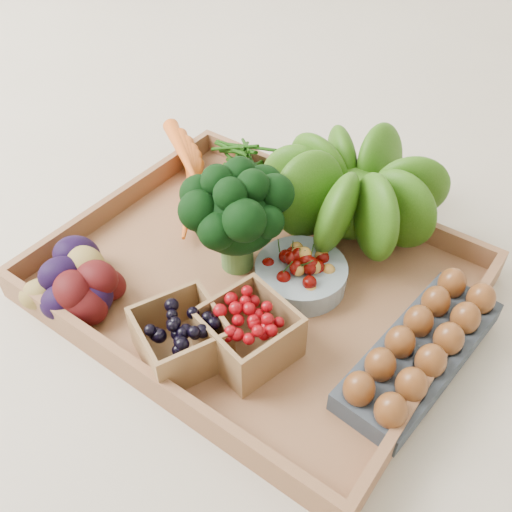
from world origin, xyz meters
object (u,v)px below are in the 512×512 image
Objects in this scene: tray at (256,283)px; broccoli at (237,233)px; cherry_bowl at (301,275)px; egg_carton at (420,354)px.

broccoli is at bearing 167.86° from tray.
tray is 0.07m from cherry_bowl.
egg_carton is (0.28, -0.00, -0.05)m from broccoli.
tray is 2.14× the size of egg_carton.
egg_carton is (0.25, 0.00, 0.02)m from tray.
tray is at bearing -12.14° from broccoli.
tray is 0.25m from egg_carton.
broccoli reaches higher than cherry_bowl.
broccoli is 0.11m from cherry_bowl.
cherry_bowl reaches higher than tray.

